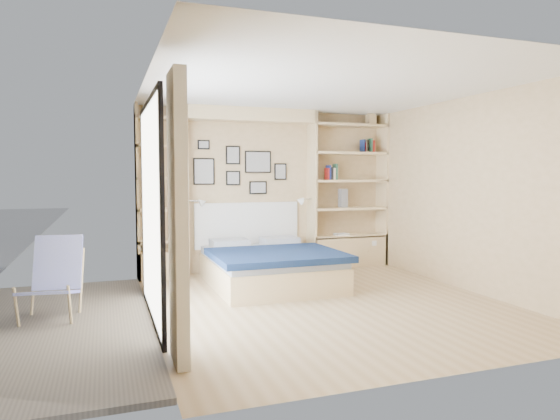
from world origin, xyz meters
name	(u,v)px	position (x,y,z in m)	size (l,w,h in m)	color
ground	(326,303)	(0.00, 0.00, 0.00)	(4.50, 4.50, 0.00)	tan
room_shell	(257,205)	(-0.39, 1.52, 1.08)	(4.50, 4.50, 4.50)	#D3B183
bed	(269,265)	(-0.33, 1.16, 0.27)	(1.65, 2.11, 1.07)	beige
photo_gallery	(239,168)	(-0.45, 2.22, 1.60)	(1.48, 0.02, 0.82)	black
reading_lamps	(253,201)	(-0.30, 2.00, 1.10)	(1.92, 0.12, 0.15)	silver
shelf_decor	(335,163)	(1.09, 2.07, 1.69)	(3.59, 0.23, 2.03)	#A51E1E
deck_chair	(54,278)	(-2.94, 0.42, 0.41)	(0.63, 0.92, 0.86)	tan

